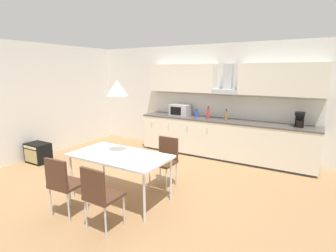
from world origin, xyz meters
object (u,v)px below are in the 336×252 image
(pendant_lamp, at_px, (117,88))
(dining_table, at_px, (120,157))
(bottle_blue, at_px, (197,114))
(bottle_red, at_px, (208,113))
(microwave, at_px, (180,110))
(chair_far_right, at_px, (166,157))
(coffee_maker, at_px, (300,119))
(guitar_amp, at_px, (38,153))
(bottle_brown, at_px, (226,115))
(chair_near_right, at_px, (99,192))
(chair_near_left, at_px, (63,181))

(pendant_lamp, bearing_deg, dining_table, 0.00)
(bottle_blue, relative_size, bottle_red, 0.70)
(microwave, distance_m, chair_far_right, 2.23)
(coffee_maker, bearing_deg, chair_far_right, -133.20)
(coffee_maker, bearing_deg, guitar_amp, -153.94)
(bottle_blue, relative_size, guitar_amp, 0.40)
(coffee_maker, height_order, bottle_red, coffee_maker)
(bottle_blue, bearing_deg, coffee_maker, 0.66)
(bottle_brown, height_order, guitar_amp, bottle_brown)
(microwave, xyz_separation_m, chair_near_right, (0.78, -3.62, -0.52))
(bottle_red, bearing_deg, pendant_lamp, -96.99)
(chair_near_left, bearing_deg, chair_far_right, 66.64)
(bottle_brown, height_order, chair_near_left, bottle_brown)
(chair_near_right, height_order, chair_far_right, same)
(bottle_blue, bearing_deg, bottle_brown, -2.03)
(bottle_blue, distance_m, chair_near_left, 3.67)
(dining_table, relative_size, guitar_amp, 2.97)
(microwave, xyz_separation_m, guitar_amp, (-2.31, -2.43, -0.83))
(coffee_maker, bearing_deg, chair_near_left, -125.63)
(microwave, height_order, chair_near_right, microwave)
(dining_table, height_order, chair_near_left, chair_near_left)
(microwave, xyz_separation_m, chair_far_right, (0.78, -2.02, -0.52))
(bottle_blue, xyz_separation_m, chair_far_right, (0.33, -2.02, -0.46))
(dining_table, height_order, pendant_lamp, pendant_lamp)
(microwave, xyz_separation_m, chair_near_left, (0.09, -3.62, -0.52))
(pendant_lamp, bearing_deg, coffee_maker, 51.41)
(guitar_amp, bearing_deg, pendant_lamp, -8.20)
(coffee_maker, xyz_separation_m, bottle_red, (-1.93, -0.08, -0.02))
(dining_table, height_order, chair_far_right, chair_far_right)
(chair_near_right, relative_size, guitar_amp, 1.67)
(microwave, relative_size, pendant_lamp, 1.50)
(chair_near_right, distance_m, guitar_amp, 3.33)
(bottle_brown, height_order, bottle_red, bottle_red)
(pendant_lamp, bearing_deg, chair_near_right, -66.54)
(bottle_blue, bearing_deg, chair_near_left, -95.68)
(guitar_amp, bearing_deg, coffee_maker, 26.06)
(bottle_red, relative_size, chair_far_right, 0.34)
(bottle_red, distance_m, chair_near_left, 3.66)
(chair_near_left, relative_size, chair_near_right, 1.00)
(bottle_brown, relative_size, pendant_lamp, 0.82)
(bottle_red, height_order, guitar_amp, bottle_red)
(guitar_amp, bearing_deg, bottle_brown, 34.33)
(chair_near_left, distance_m, chair_far_right, 1.74)
(bottle_brown, relative_size, bottle_blue, 1.27)
(bottle_red, bearing_deg, chair_near_left, -100.82)
(guitar_amp, bearing_deg, dining_table, -8.20)
(bottle_red, height_order, chair_far_right, bottle_red)
(chair_near_right, bearing_deg, bottle_brown, 83.25)
(microwave, xyz_separation_m, pendant_lamp, (0.43, -2.82, 0.72))
(chair_near_left, xyz_separation_m, chair_near_right, (0.69, -0.00, 0.00))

